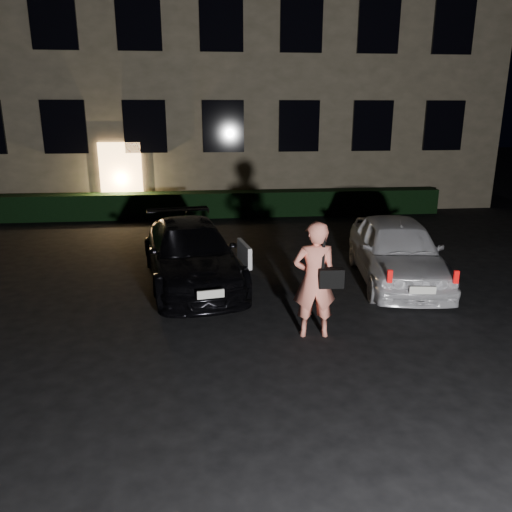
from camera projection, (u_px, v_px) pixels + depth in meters
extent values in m
plane|color=black|center=(259.00, 364.00, 7.27)|extent=(80.00, 80.00, 0.00)
cube|color=brown|center=(217.00, 45.00, 19.87)|extent=(20.00, 8.00, 12.00)
cube|color=#FFB86A|center=(122.00, 180.00, 16.99)|extent=(1.40, 0.10, 2.50)
cube|color=black|center=(64.00, 127.00, 16.32)|extent=(1.40, 0.10, 1.70)
cube|color=black|center=(145.00, 127.00, 16.59)|extent=(1.40, 0.10, 1.70)
cube|color=black|center=(223.00, 127.00, 16.85)|extent=(1.40, 0.10, 1.70)
cube|color=black|center=(299.00, 126.00, 17.11)|extent=(1.40, 0.10, 1.70)
cube|color=black|center=(372.00, 126.00, 17.38)|extent=(1.40, 0.10, 1.70)
cube|color=black|center=(444.00, 126.00, 17.64)|extent=(1.40, 0.10, 1.70)
cube|color=black|center=(53.00, 20.00, 15.41)|extent=(1.40, 0.10, 1.70)
cube|color=black|center=(139.00, 22.00, 15.68)|extent=(1.40, 0.10, 1.70)
cube|color=black|center=(221.00, 23.00, 15.94)|extent=(1.40, 0.10, 1.70)
cube|color=black|center=(301.00, 25.00, 16.21)|extent=(1.40, 0.10, 1.70)
cube|color=black|center=(379.00, 26.00, 16.47)|extent=(1.40, 0.10, 1.70)
cube|color=black|center=(454.00, 27.00, 16.73)|extent=(1.40, 0.10, 1.70)
cube|color=black|center=(225.00, 204.00, 17.16)|extent=(15.00, 0.70, 0.85)
imported|color=black|center=(191.00, 253.00, 10.54)|extent=(2.49, 4.64, 1.28)
cube|color=white|center=(244.00, 253.00, 9.99)|extent=(0.23, 0.91, 0.43)
cube|color=silver|center=(211.00, 294.00, 8.45)|extent=(0.47, 0.12, 0.14)
imported|color=silver|center=(397.00, 250.00, 10.60)|extent=(2.19, 4.24, 1.38)
cube|color=red|center=(390.00, 276.00, 8.74)|extent=(0.09, 0.06, 0.23)
cube|color=red|center=(456.00, 277.00, 8.70)|extent=(0.09, 0.06, 0.23)
cube|color=silver|center=(423.00, 290.00, 8.74)|extent=(0.46, 0.11, 0.14)
imported|color=#EF826A|center=(314.00, 280.00, 7.94)|extent=(0.72, 0.49, 1.92)
cube|color=black|center=(331.00, 278.00, 7.81)|extent=(0.40, 0.19, 0.30)
cube|color=black|center=(323.00, 251.00, 7.72)|extent=(0.05, 0.07, 0.60)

